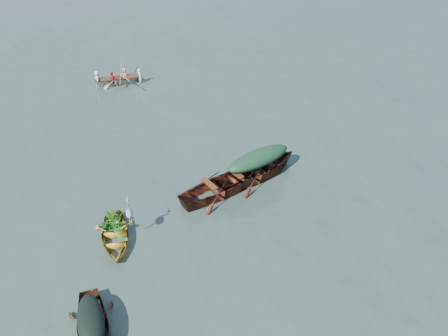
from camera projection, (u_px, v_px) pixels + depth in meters
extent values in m
plane|color=#324640|center=(219.00, 209.00, 14.94)|extent=(140.00, 140.00, 0.00)
imported|color=gold|center=(116.00, 241.00, 13.68)|extent=(1.28, 2.89, 0.76)
imported|color=#41180F|center=(94.00, 335.00, 10.96)|extent=(1.52, 3.30, 0.76)
imported|color=#572414|center=(258.00, 177.00, 16.43)|extent=(5.15, 3.35, 1.19)
imported|color=maroon|center=(222.00, 193.00, 15.64)|extent=(4.85, 3.07, 1.10)
imported|color=beige|center=(120.00, 84.00, 23.35)|extent=(3.55, 1.24, 0.79)
ellipsoid|color=black|center=(90.00, 320.00, 10.63)|extent=(0.84, 1.81, 0.40)
ellipsoid|color=#183B20|center=(259.00, 158.00, 15.94)|extent=(2.83, 1.84, 0.52)
imported|color=#1E691B|center=(113.00, 213.00, 13.73)|extent=(0.71, 0.91, 0.60)
imported|color=white|center=(118.00, 70.00, 22.91)|extent=(2.49, 1.08, 0.76)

